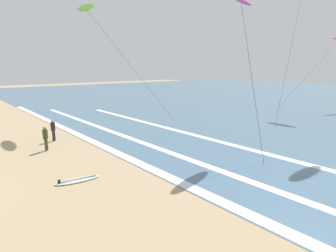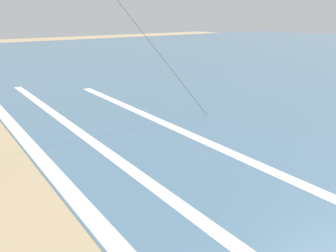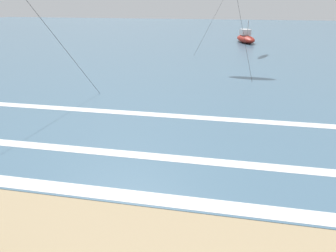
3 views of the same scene
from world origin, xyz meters
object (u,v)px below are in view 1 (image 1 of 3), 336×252
Objects in this scene: surfer_mid_group at (45,136)px; surfboard_left_pile at (77,180)px; kite_lime_far_right at (86,9)px; surfer_foreground_main at (53,128)px; kite_magenta_mid_center at (241,2)px.

surfer_mid_group is 6.10m from surfboard_left_pile.
kite_lime_far_right is at bearing 151.87° from surfboard_left_pile.
surfboard_left_pile is 16.91m from kite_lime_far_right.
surfer_foreground_main is 0.74× the size of surfboard_left_pile.
kite_lime_far_right is at bearing -160.30° from kite_magenta_mid_center.
surfer_foreground_main and surfer_mid_group have the same top height.
surfboard_left_pile is at bearing -10.72° from surfer_foreground_main.
kite_magenta_mid_center reaches higher than surfer_foreground_main.
kite_lime_far_right reaches higher than surfboard_left_pile.
surfer_foreground_main is at bearing -134.37° from kite_magenta_mid_center.
surfer_foreground_main is 11.16m from kite_lime_far_right.
kite_lime_far_right is (-3.67, 4.78, 9.40)m from surfer_foreground_main.
surfer_foreground_main is 0.17× the size of kite_magenta_mid_center.
kite_lime_far_right reaches higher than surfer_foreground_main.
kite_magenta_mid_center reaches higher than surfer_mid_group.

